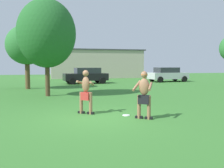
{
  "coord_description": "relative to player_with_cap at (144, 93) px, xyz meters",
  "views": [
    {
      "loc": [
        -1.65,
        -8.73,
        1.92
      ],
      "look_at": [
        0.65,
        0.31,
        1.18
      ],
      "focal_mm": 39.98,
      "sensor_mm": 36.0,
      "label": 1
    }
  ],
  "objects": [
    {
      "name": "car_black_near_post",
      "position": [
        0.4,
        16.67,
        -0.1
      ],
      "size": [
        4.46,
        2.38,
        1.58
      ],
      "color": "black",
      "rests_on": "ground_plane"
    },
    {
      "name": "player_with_cap",
      "position": [
        0.0,
        0.0,
        0.0
      ],
      "size": [
        0.81,
        0.78,
        1.69
      ],
      "color": "black",
      "rests_on": "ground_plane"
    },
    {
      "name": "player_in_red",
      "position": [
        -1.84,
        1.41,
        -0.04
      ],
      "size": [
        0.74,
        0.76,
        1.69
      ],
      "color": "black",
      "rests_on": "ground_plane"
    },
    {
      "name": "ground_plane",
      "position": [
        -1.57,
        0.61,
        -0.93
      ],
      "size": [
        80.0,
        80.0,
        0.0
      ],
      "primitive_type": "plane",
      "color": "#38752D"
    },
    {
      "name": "tree_left_field",
      "position": [
        -4.82,
        12.29,
        2.47
      ],
      "size": [
        3.16,
        3.16,
        4.94
      ],
      "color": "brown",
      "rests_on": "ground_plane"
    },
    {
      "name": "car_silver_far_end",
      "position": [
        9.56,
        17.08,
        -0.1
      ],
      "size": [
        4.45,
        2.35,
        1.58
      ],
      "color": "silver",
      "rests_on": "ground_plane"
    },
    {
      "name": "frisbee",
      "position": [
        -0.44,
        0.68,
        -0.91
      ],
      "size": [
        0.28,
        0.28,
        0.03
      ],
      "primitive_type": "cylinder",
      "color": "white",
      "rests_on": "ground_plane"
    },
    {
      "name": "outbuilding_behind_lot",
      "position": [
        3.49,
        28.28,
        1.09
      ],
      "size": [
        13.33,
        6.62,
        4.02
      ],
      "color": "#B2A893",
      "rests_on": "ground_plane"
    },
    {
      "name": "tree_behind_players",
      "position": [
        -3.3,
        7.43,
        2.82
      ],
      "size": [
        3.48,
        3.48,
        5.8
      ],
      "color": "#4C3823",
      "rests_on": "ground_plane"
    }
  ]
}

